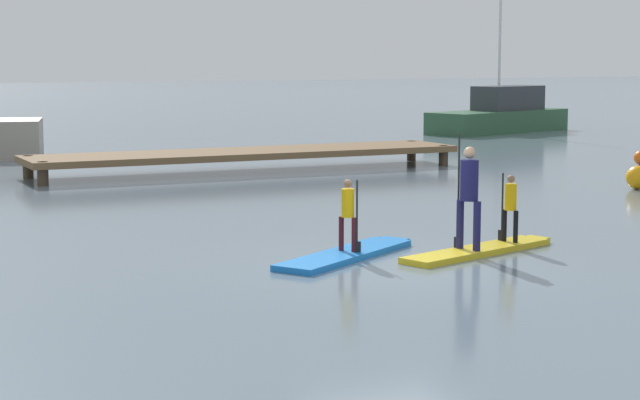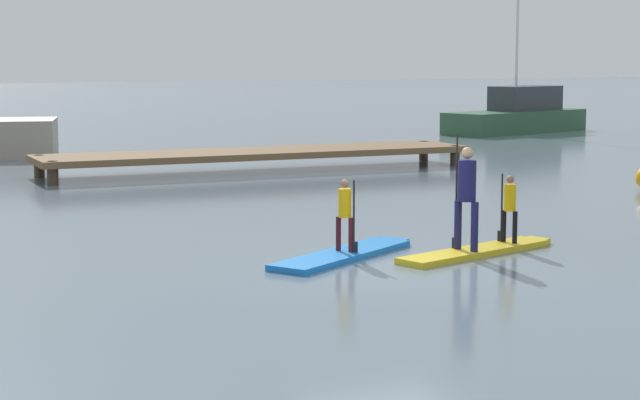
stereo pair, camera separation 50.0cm
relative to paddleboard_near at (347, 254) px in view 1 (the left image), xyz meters
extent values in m
plane|color=slate|center=(0.27, -0.99, -0.05)|extent=(240.00, 240.00, 0.00)
cube|color=blue|center=(-0.06, -0.04, 0.00)|extent=(3.11, 2.32, 0.10)
cube|color=blue|center=(1.34, 0.83, 0.00)|extent=(0.48, 0.56, 0.09)
cylinder|color=#4C1419|center=(-0.06, 0.11, 0.33)|extent=(0.09, 0.09, 0.56)
cylinder|color=#4C1419|center=(0.07, -0.10, 0.33)|extent=(0.09, 0.09, 0.56)
cylinder|color=#F2B20C|center=(0.00, 0.00, 0.84)|extent=(0.29, 0.29, 0.46)
sphere|color=#8C664C|center=(0.00, 0.00, 1.16)|extent=(0.13, 0.13, 0.13)
cylinder|color=black|center=(0.10, -0.14, 0.64)|extent=(0.03, 0.03, 1.18)
cube|color=black|center=(0.10, -0.14, 0.14)|extent=(0.10, 0.13, 0.18)
cube|color=gold|center=(2.09, -0.65, 0.00)|extent=(3.26, 1.57, 0.10)
cube|color=gold|center=(3.67, -0.14, 0.00)|extent=(0.36, 0.48, 0.09)
cylinder|color=#19194C|center=(1.81, -0.56, 0.46)|extent=(0.12, 0.12, 0.81)
cylinder|color=#19194C|center=(1.91, -0.90, 0.46)|extent=(0.12, 0.12, 0.81)
cylinder|color=#19194C|center=(1.86, -0.73, 1.20)|extent=(0.38, 0.38, 0.67)
sphere|color=tan|center=(1.86, -0.73, 1.65)|extent=(0.19, 0.19, 0.19)
cylinder|color=black|center=(1.79, -0.52, 1.00)|extent=(0.03, 0.03, 1.90)
cube|color=black|center=(1.79, -0.52, 0.14)|extent=(0.07, 0.14, 0.18)
cylinder|color=black|center=(2.90, -0.27, 0.32)|extent=(0.08, 0.08, 0.55)
cylinder|color=black|center=(2.97, -0.49, 0.32)|extent=(0.08, 0.08, 0.55)
cylinder|color=#F2B20C|center=(2.94, -0.38, 0.82)|extent=(0.25, 0.25, 0.45)
sphere|color=#8C664C|center=(2.94, -0.38, 1.14)|extent=(0.13, 0.13, 0.13)
cylinder|color=black|center=(2.88, -0.22, 0.64)|extent=(0.03, 0.03, 1.17)
cube|color=black|center=(2.88, -0.22, 0.14)|extent=(0.07, 0.14, 0.18)
cube|color=#2D5638|center=(19.32, 23.61, 0.42)|extent=(7.53, 4.29, 0.93)
cube|color=#33383D|center=(19.95, 23.82, 1.40)|extent=(3.62, 2.45, 1.04)
cylinder|color=silver|center=(19.32, 23.61, 4.09)|extent=(0.12, 0.12, 4.35)
cube|color=brown|center=(3.56, 13.22, 0.47)|extent=(12.47, 2.49, 0.18)
cylinder|color=#473828|center=(-2.37, 12.28, 0.25)|extent=(0.28, 0.28, 0.61)
cylinder|color=#473828|center=(-2.37, 14.17, 0.25)|extent=(0.28, 0.28, 0.61)
cylinder|color=#473828|center=(9.50, 12.28, 0.25)|extent=(0.28, 0.28, 0.61)
cylinder|color=#473828|center=(9.50, 14.17, 0.25)|extent=(0.28, 0.28, 0.61)
sphere|color=orange|center=(10.70, 5.20, 0.24)|extent=(0.58, 0.58, 0.58)
camera|label=1|loc=(-8.16, -15.94, 3.23)|focal=62.46mm
camera|label=2|loc=(-7.71, -16.15, 3.23)|focal=62.46mm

